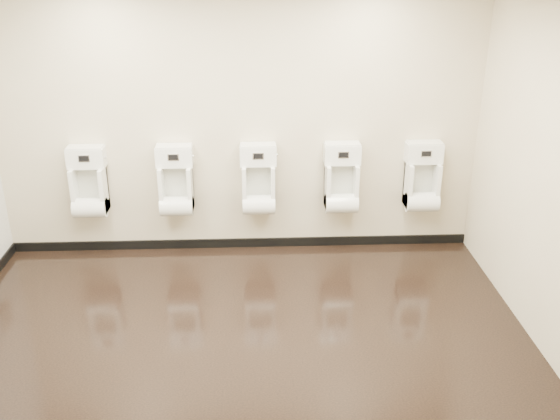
{
  "coord_description": "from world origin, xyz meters",
  "views": [
    {
      "loc": [
        0.15,
        -4.48,
        3.13
      ],
      "look_at": [
        0.37,
        0.55,
        0.95
      ],
      "focal_mm": 40.0,
      "sensor_mm": 36.0,
      "label": 1
    }
  ],
  "objects_px": {
    "urinal_0": "(89,187)",
    "urinal_3": "(341,183)",
    "urinal_4": "(422,182)",
    "urinal_1": "(176,186)",
    "urinal_2": "(259,184)"
  },
  "relations": [
    {
      "from": "urinal_4",
      "to": "urinal_2",
      "type": "bearing_deg",
      "value": 180.0
    },
    {
      "from": "urinal_2",
      "to": "urinal_0",
      "type": "bearing_deg",
      "value": 180.0
    },
    {
      "from": "urinal_4",
      "to": "urinal_1",
      "type": "bearing_deg",
      "value": 180.0
    },
    {
      "from": "urinal_2",
      "to": "urinal_4",
      "type": "height_order",
      "value": "same"
    },
    {
      "from": "urinal_1",
      "to": "urinal_3",
      "type": "xyz_separation_m",
      "value": [
        1.73,
        0.0,
        0.0
      ]
    },
    {
      "from": "urinal_2",
      "to": "urinal_4",
      "type": "distance_m",
      "value": 1.73
    },
    {
      "from": "urinal_1",
      "to": "urinal_4",
      "type": "relative_size",
      "value": 1.0
    },
    {
      "from": "urinal_2",
      "to": "urinal_1",
      "type": "bearing_deg",
      "value": 180.0
    },
    {
      "from": "urinal_3",
      "to": "urinal_4",
      "type": "height_order",
      "value": "same"
    },
    {
      "from": "urinal_0",
      "to": "urinal_1",
      "type": "bearing_deg",
      "value": 0.0
    },
    {
      "from": "urinal_0",
      "to": "urinal_3",
      "type": "xyz_separation_m",
      "value": [
        2.63,
        0.0,
        0.0
      ]
    },
    {
      "from": "urinal_3",
      "to": "urinal_4",
      "type": "distance_m",
      "value": 0.86
    },
    {
      "from": "urinal_0",
      "to": "urinal_2",
      "type": "distance_m",
      "value": 1.76
    },
    {
      "from": "urinal_1",
      "to": "urinal_3",
      "type": "height_order",
      "value": "same"
    },
    {
      "from": "urinal_1",
      "to": "urinal_4",
      "type": "distance_m",
      "value": 2.59
    }
  ]
}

